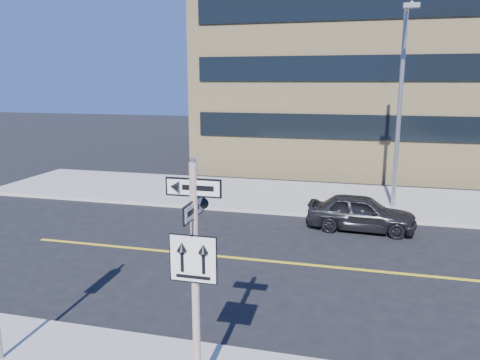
# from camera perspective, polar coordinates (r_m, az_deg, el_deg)

# --- Properties ---
(ground) EXTENTS (120.00, 120.00, 0.00)m
(ground) POSITION_cam_1_polar(r_m,az_deg,el_deg) (10.93, -0.59, -17.46)
(ground) COLOR black
(ground) RESTS_ON ground
(sign_pole) EXTENTS (0.92, 0.92, 4.06)m
(sign_pole) POSITION_cam_1_polar(r_m,az_deg,el_deg) (7.70, -5.53, -10.50)
(sign_pole) COLOR white
(sign_pole) RESTS_ON near_sidewalk
(parked_car_a) EXTENTS (1.80, 3.98, 1.32)m
(parked_car_a) POSITION_cam_1_polar(r_m,az_deg,el_deg) (17.67, 14.53, -3.86)
(parked_car_a) COLOR black
(parked_car_a) RESTS_ON ground
(streetlight_a) EXTENTS (0.55, 2.25, 8.00)m
(streetlight_a) POSITION_cam_1_polar(r_m,az_deg,el_deg) (20.02, 19.02, 9.60)
(streetlight_a) COLOR gray
(streetlight_a) RESTS_ON far_sidewalk
(building_brick) EXTENTS (18.00, 18.00, 18.00)m
(building_brick) POSITION_cam_1_polar(r_m,az_deg,el_deg) (34.39, 14.18, 17.72)
(building_brick) COLOR tan
(building_brick) RESTS_ON ground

